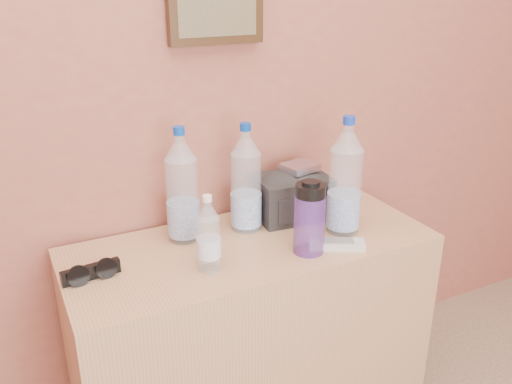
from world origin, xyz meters
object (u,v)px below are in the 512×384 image
pet_large_b (246,184)px  sunglasses (91,272)px  nalgene_bottle (309,218)px  ac_remote (337,244)px  pet_large_c (182,191)px  toiletry_bag (292,194)px  pet_small (209,238)px  pet_large_d (345,182)px  foil_packet (300,167)px  dresser (251,337)px

pet_large_b → sunglasses: size_ratio=2.20×
nalgene_bottle → ac_remote: nalgene_bottle is taller
pet_large_c → toiletry_bag: (0.38, -0.01, -0.08)m
nalgene_bottle → ac_remote: 0.13m
pet_small → toiletry_bag: bearing=28.0°
pet_small → sunglasses: pet_small is taller
pet_large_c → toiletry_bag: size_ratio=1.50×
nalgene_bottle → toiletry_bag: (0.08, 0.24, -0.03)m
pet_large_b → nalgene_bottle: size_ratio=1.56×
nalgene_bottle → pet_large_d: bearing=22.7°
pet_large_b → toiletry_bag: bearing=4.2°
nalgene_bottle → pet_large_c: bearing=140.6°
pet_large_b → ac_remote: 0.34m
pet_large_b → toiletry_bag: 0.19m
pet_large_c → pet_large_d: pet_large_d is taller
foil_packet → dresser: bearing=-154.8°
pet_large_c → pet_small: size_ratio=1.61×
dresser → pet_large_c: 0.55m
ac_remote → toiletry_bag: toiletry_bag is taller
dresser → pet_small: (-0.17, -0.09, 0.45)m
pet_large_d → toiletry_bag: pet_large_d is taller
toiletry_bag → foil_packet: 0.10m
pet_small → ac_remote: (0.39, -0.06, -0.09)m
pet_large_c → foil_packet: size_ratio=3.29×
pet_large_c → pet_small: pet_large_c is taller
pet_large_b → pet_large_d: size_ratio=0.93×
pet_large_c → foil_packet: (0.41, -0.01, 0.02)m
pet_large_d → pet_small: pet_large_d is taller
pet_large_d → sunglasses: pet_large_d is taller
dresser → pet_large_b: pet_large_b is taller
pet_small → foil_packet: 0.46m
dresser → pet_large_b: (0.03, 0.10, 0.51)m
pet_small → nalgene_bottle: size_ratio=0.99×
pet_large_c → sunglasses: pet_large_c is taller
pet_large_c → dresser: bearing=-34.3°
pet_large_c → ac_remote: size_ratio=2.16×
dresser → ac_remote: (0.22, -0.15, 0.36)m
pet_large_d → pet_small: bearing=-175.7°
pet_large_d → foil_packet: 0.18m
sunglasses → pet_large_d: bearing=-10.2°
dresser → pet_large_d: pet_large_d is taller
pet_large_d → pet_small: 0.48m
pet_large_c → nalgene_bottle: 0.39m
dresser → sunglasses: size_ratio=7.10×
dresser → pet_small: size_ratio=5.07×
dresser → toiletry_bag: bearing=28.1°
nalgene_bottle → ac_remote: bearing=-12.1°
sunglasses → toiletry_bag: toiletry_bag is taller
nalgene_bottle → ac_remote: (0.09, -0.02, -0.10)m
nalgene_bottle → pet_small: bearing=173.2°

